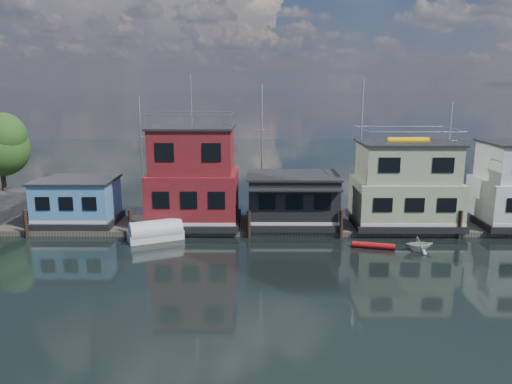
{
  "coord_description": "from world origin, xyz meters",
  "views": [
    {
      "loc": [
        -3.16,
        -27.23,
        11.46
      ],
      "look_at": [
        -3.47,
        12.0,
        3.0
      ],
      "focal_mm": 35.0,
      "sensor_mm": 36.0,
      "label": 1
    }
  ],
  "objects_px": {
    "houseboat_blue": "(77,201)",
    "houseboat_red": "(193,178)",
    "houseboat_dark": "(293,199)",
    "red_kayak": "(373,245)",
    "dinghy_white": "(419,244)",
    "houseboat_green": "(405,186)",
    "tarp_runabout": "(156,232)"
  },
  "relations": [
    {
      "from": "red_kayak",
      "to": "dinghy_white",
      "type": "relative_size",
      "value": 1.46
    },
    {
      "from": "houseboat_dark",
      "to": "red_kayak",
      "type": "distance_m",
      "value": 7.83
    },
    {
      "from": "houseboat_blue",
      "to": "houseboat_dark",
      "type": "bearing_deg",
      "value": -0.06
    },
    {
      "from": "red_kayak",
      "to": "houseboat_dark",
      "type": "bearing_deg",
      "value": 150.21
    },
    {
      "from": "houseboat_blue",
      "to": "houseboat_red",
      "type": "xyz_separation_m",
      "value": [
        9.5,
        0.0,
        1.9
      ]
    },
    {
      "from": "houseboat_blue",
      "to": "dinghy_white",
      "type": "height_order",
      "value": "houseboat_blue"
    },
    {
      "from": "houseboat_green",
      "to": "tarp_runabout",
      "type": "xyz_separation_m",
      "value": [
        -19.5,
        -3.3,
        -2.94
      ]
    },
    {
      "from": "tarp_runabout",
      "to": "houseboat_blue",
      "type": "bearing_deg",
      "value": 130.33
    },
    {
      "from": "houseboat_red",
      "to": "houseboat_dark",
      "type": "distance_m",
      "value": 8.18
    },
    {
      "from": "tarp_runabout",
      "to": "red_kayak",
      "type": "distance_m",
      "value": 16.08
    },
    {
      "from": "houseboat_dark",
      "to": "tarp_runabout",
      "type": "distance_m",
      "value": 11.14
    },
    {
      "from": "tarp_runabout",
      "to": "red_kayak",
      "type": "height_order",
      "value": "tarp_runabout"
    },
    {
      "from": "houseboat_blue",
      "to": "tarp_runabout",
      "type": "relative_size",
      "value": 1.49
    },
    {
      "from": "houseboat_red",
      "to": "red_kayak",
      "type": "bearing_deg",
      "value": -21.03
    },
    {
      "from": "houseboat_blue",
      "to": "houseboat_red",
      "type": "height_order",
      "value": "houseboat_red"
    },
    {
      "from": "houseboat_blue",
      "to": "houseboat_green",
      "type": "distance_m",
      "value": 26.53
    },
    {
      "from": "houseboat_dark",
      "to": "dinghy_white",
      "type": "height_order",
      "value": "houseboat_dark"
    },
    {
      "from": "red_kayak",
      "to": "dinghy_white",
      "type": "xyz_separation_m",
      "value": [
        3.04,
        -0.56,
        0.32
      ]
    },
    {
      "from": "houseboat_dark",
      "to": "dinghy_white",
      "type": "relative_size",
      "value": 3.58
    },
    {
      "from": "houseboat_green",
      "to": "tarp_runabout",
      "type": "height_order",
      "value": "houseboat_green"
    },
    {
      "from": "houseboat_dark",
      "to": "houseboat_red",
      "type": "bearing_deg",
      "value": 179.86
    },
    {
      "from": "red_kayak",
      "to": "houseboat_green",
      "type": "bearing_deg",
      "value": 69.23
    },
    {
      "from": "tarp_runabout",
      "to": "houseboat_red",
      "type": "bearing_deg",
      "value": 28.43
    },
    {
      "from": "houseboat_red",
      "to": "houseboat_dark",
      "type": "bearing_deg",
      "value": -0.14
    },
    {
      "from": "dinghy_white",
      "to": "houseboat_blue",
      "type": "bearing_deg",
      "value": 71.51
    },
    {
      "from": "tarp_runabout",
      "to": "houseboat_dark",
      "type": "bearing_deg",
      "value": -7.1
    },
    {
      "from": "houseboat_dark",
      "to": "tarp_runabout",
      "type": "xyz_separation_m",
      "value": [
        -10.5,
        -3.28,
        -1.81
      ]
    },
    {
      "from": "houseboat_green",
      "to": "red_kayak",
      "type": "distance_m",
      "value": 7.1
    },
    {
      "from": "houseboat_red",
      "to": "tarp_runabout",
      "type": "height_order",
      "value": "houseboat_red"
    },
    {
      "from": "houseboat_blue",
      "to": "houseboat_red",
      "type": "bearing_deg",
      "value": 0.0
    },
    {
      "from": "houseboat_blue",
      "to": "tarp_runabout",
      "type": "bearing_deg",
      "value": -25.22
    },
    {
      "from": "houseboat_blue",
      "to": "dinghy_white",
      "type": "relative_size",
      "value": 3.09
    }
  ]
}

